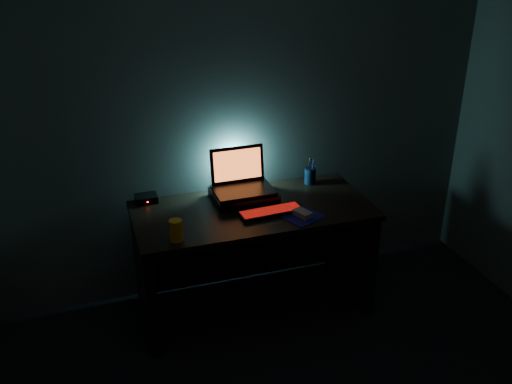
% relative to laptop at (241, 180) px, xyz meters
% --- Properties ---
extents(room, '(3.50, 4.00, 2.50)m').
position_rel_laptop_xyz_m(room, '(0.02, -1.81, 0.38)').
color(room, black).
rests_on(room, ground).
extents(desk, '(1.50, 0.70, 0.75)m').
position_rel_laptop_xyz_m(desk, '(0.02, -0.13, -0.38)').
color(desk, black).
rests_on(desk, ground).
extents(riser, '(0.41, 0.31, 0.06)m').
position_rel_laptop_xyz_m(riser, '(0.00, -0.05, -0.09)').
color(riser, black).
rests_on(riser, desk).
extents(laptop, '(0.38, 0.29, 0.26)m').
position_rel_laptop_xyz_m(laptop, '(0.00, 0.00, 0.00)').
color(laptop, black).
rests_on(laptop, riser).
extents(keyboard, '(0.41, 0.15, 0.02)m').
position_rel_laptop_xyz_m(keyboard, '(0.10, -0.29, -0.11)').
color(keyboard, black).
rests_on(keyboard, desk).
extents(mousepad, '(0.28, 0.27, 0.00)m').
position_rel_laptop_xyz_m(mousepad, '(0.28, -0.39, -0.12)').
color(mousepad, '#0E0F62').
rests_on(mousepad, desk).
extents(mouse, '(0.11, 0.13, 0.03)m').
position_rel_laptop_xyz_m(mouse, '(0.28, -0.39, -0.10)').
color(mouse, gray).
rests_on(mouse, mousepad).
extents(pen_cup, '(0.10, 0.10, 0.11)m').
position_rel_laptop_xyz_m(pen_cup, '(0.51, 0.06, -0.06)').
color(pen_cup, black).
rests_on(pen_cup, desk).
extents(juice_glass, '(0.09, 0.09, 0.13)m').
position_rel_laptop_xyz_m(juice_glass, '(-0.51, -0.44, -0.06)').
color(juice_glass, '#FFA80D').
rests_on(juice_glass, desk).
extents(router, '(0.14, 0.12, 0.05)m').
position_rel_laptop_xyz_m(router, '(-0.60, 0.11, -0.10)').
color(router, black).
rests_on(router, desk).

